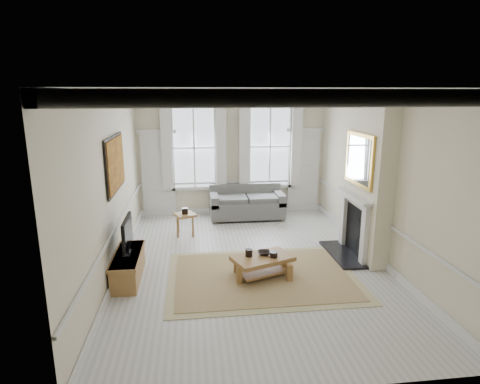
{
  "coord_description": "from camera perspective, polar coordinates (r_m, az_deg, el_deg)",
  "views": [
    {
      "loc": [
        -1.12,
        -7.42,
        3.35
      ],
      "look_at": [
        -0.1,
        1.0,
        1.25
      ],
      "focal_mm": 30.0,
      "sensor_mm": 36.0,
      "label": 1
    }
  ],
  "objects": [
    {
      "name": "floor",
      "position": [
        8.21,
        1.54,
        -10.17
      ],
      "size": [
        7.2,
        7.2,
        0.0
      ],
      "primitive_type": "plane",
      "color": "#B7B5AD",
      "rests_on": "ground"
    },
    {
      "name": "ceiling",
      "position": [
        7.5,
        1.72,
        14.29
      ],
      "size": [
        7.2,
        7.2,
        0.0
      ],
      "primitive_type": "plane",
      "rotation": [
        3.14,
        0.0,
        0.0
      ],
      "color": "white",
      "rests_on": "back_wall"
    },
    {
      "name": "back_wall",
      "position": [
        11.19,
        -1.12,
        5.43
      ],
      "size": [
        5.2,
        0.0,
        5.2
      ],
      "primitive_type": "plane",
      "rotation": [
        1.57,
        0.0,
        0.0
      ],
      "color": "beige",
      "rests_on": "floor"
    },
    {
      "name": "left_wall",
      "position": [
        7.74,
        -17.78,
        0.93
      ],
      "size": [
        0.0,
        7.2,
        7.2
      ],
      "primitive_type": "plane",
      "rotation": [
        1.57,
        0.0,
        1.57
      ],
      "color": "beige",
      "rests_on": "floor"
    },
    {
      "name": "right_wall",
      "position": [
        8.46,
        19.33,
        1.87
      ],
      "size": [
        0.0,
        7.2,
        7.2
      ],
      "primitive_type": "plane",
      "rotation": [
        1.57,
        0.0,
        -1.57
      ],
      "color": "beige",
      "rests_on": "floor"
    },
    {
      "name": "window_left",
      "position": [
        11.06,
        -6.55,
        6.28
      ],
      "size": [
        1.26,
        0.2,
        2.2
      ],
      "primitive_type": null,
      "color": "#B2BCC6",
      "rests_on": "back_wall"
    },
    {
      "name": "window_right",
      "position": [
        11.27,
        4.25,
        6.48
      ],
      "size": [
        1.26,
        0.2,
        2.2
      ],
      "primitive_type": null,
      "color": "#B2BCC6",
      "rests_on": "back_wall"
    },
    {
      "name": "door_left",
      "position": [
        11.23,
        -11.55,
        2.33
      ],
      "size": [
        0.9,
        0.08,
        2.3
      ],
      "primitive_type": "cube",
      "color": "silver",
      "rests_on": "floor"
    },
    {
      "name": "door_right",
      "position": [
        11.63,
        9.02,
        2.83
      ],
      "size": [
        0.9,
        0.08,
        2.3
      ],
      "primitive_type": "cube",
      "color": "silver",
      "rests_on": "floor"
    },
    {
      "name": "painting",
      "position": [
        7.95,
        -17.3,
        3.87
      ],
      "size": [
        0.05,
        1.66,
        1.06
      ],
      "primitive_type": "cube",
      "color": "#C28621",
      "rests_on": "left_wall"
    },
    {
      "name": "chimney_breast",
      "position": [
        8.56,
        17.7,
        2.13
      ],
      "size": [
        0.35,
        1.7,
        3.38
      ],
      "primitive_type": "cube",
      "color": "beige",
      "rests_on": "floor"
    },
    {
      "name": "hearth",
      "position": [
        8.88,
        14.37,
        -8.55
      ],
      "size": [
        0.55,
        1.5,
        0.05
      ],
      "primitive_type": "cube",
      "color": "black",
      "rests_on": "floor"
    },
    {
      "name": "fireplace",
      "position": [
        8.71,
        15.88,
        -4.13
      ],
      "size": [
        0.21,
        1.45,
        1.33
      ],
      "color": "silver",
      "rests_on": "floor"
    },
    {
      "name": "mirror",
      "position": [
        8.41,
        16.54,
        4.45
      ],
      "size": [
        0.06,
        1.26,
        1.06
      ],
      "primitive_type": "cube",
      "color": "gold",
      "rests_on": "chimney_breast"
    },
    {
      "name": "sofa",
      "position": [
        11.03,
        0.94,
        -1.76
      ],
      "size": [
        1.99,
        0.97,
        0.89
      ],
      "color": "#565654",
      "rests_on": "floor"
    },
    {
      "name": "side_table",
      "position": [
        9.75,
        -7.81,
        -3.68
      ],
      "size": [
        0.57,
        0.57,
        0.53
      ],
      "rotation": [
        0.0,
        0.0,
        0.41
      ],
      "color": "brown",
      "rests_on": "floor"
    },
    {
      "name": "rug",
      "position": [
        7.68,
        3.19,
        -11.86
      ],
      "size": [
        3.5,
        2.6,
        0.02
      ],
      "primitive_type": "cube",
      "color": "#937B4C",
      "rests_on": "floor"
    },
    {
      "name": "coffee_table",
      "position": [
        7.55,
        3.22,
        -9.71
      ],
      "size": [
        1.24,
        0.97,
        0.41
      ],
      "rotation": [
        0.0,
        0.0,
        0.36
      ],
      "color": "brown",
      "rests_on": "rug"
    },
    {
      "name": "ceramic_pot_a",
      "position": [
        7.5,
        1.27,
        -8.64
      ],
      "size": [
        0.13,
        0.13,
        0.13
      ],
      "primitive_type": "cylinder",
      "color": "black",
      "rests_on": "coffee_table"
    },
    {
      "name": "ceramic_pot_b",
      "position": [
        7.49,
        4.83,
        -8.85
      ],
      "size": [
        0.14,
        0.14,
        0.1
      ],
      "primitive_type": "cylinder",
      "color": "black",
      "rests_on": "coffee_table"
    },
    {
      "name": "bowl",
      "position": [
        7.61,
        3.47,
        -8.63
      ],
      "size": [
        0.28,
        0.28,
        0.06
      ],
      "primitive_type": "imported",
      "rotation": [
        0.0,
        0.0,
        -0.13
      ],
      "color": "black",
      "rests_on": "coffee_table"
    },
    {
      "name": "tv_stand",
      "position": [
        7.78,
        -15.6,
        -10.15
      ],
      "size": [
        0.44,
        1.38,
        0.49
      ],
      "primitive_type": "cube",
      "color": "brown",
      "rests_on": "floor"
    },
    {
      "name": "tv",
      "position": [
        7.54,
        -15.74,
        -5.69
      ],
      "size": [
        0.08,
        0.9,
        0.68
      ],
      "color": "black",
      "rests_on": "tv_stand"
    }
  ]
}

